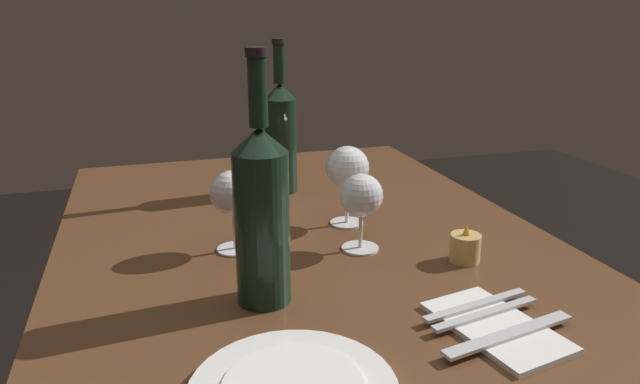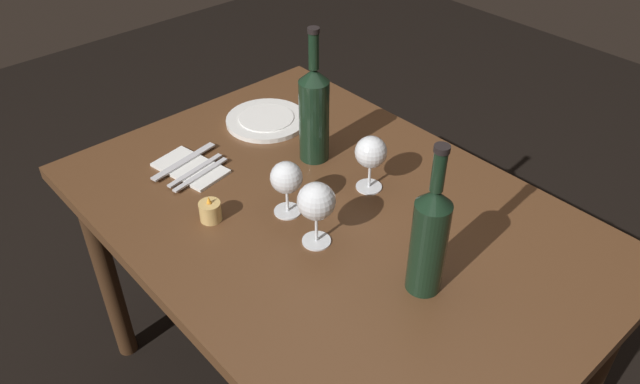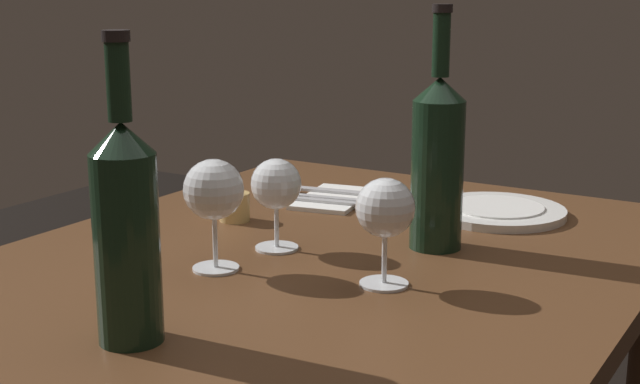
{
  "view_description": "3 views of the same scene",
  "coord_description": "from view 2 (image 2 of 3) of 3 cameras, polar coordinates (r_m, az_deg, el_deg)",
  "views": [
    {
      "loc": [
        0.95,
        -0.27,
        1.16
      ],
      "look_at": [
        0.06,
        0.01,
        0.85
      ],
      "focal_mm": 32.33,
      "sensor_mm": 36.0,
      "label": 1
    },
    {
      "loc": [
        -0.83,
        0.78,
        1.68
      ],
      "look_at": [
        0.03,
        0.01,
        0.79
      ],
      "focal_mm": 34.62,
      "sensor_mm": 36.0,
      "label": 2
    },
    {
      "loc": [
        -0.99,
        -0.64,
        1.14
      ],
      "look_at": [
        -0.02,
        -0.06,
        0.87
      ],
      "focal_mm": 49.6,
      "sensor_mm": 36.0,
      "label": 3
    }
  ],
  "objects": [
    {
      "name": "dining_table",
      "position": [
        1.54,
        1.02,
        -4.42
      ],
      "size": [
        1.3,
        0.9,
        0.74
      ],
      "color": "#56351E",
      "rests_on": "ground"
    },
    {
      "name": "wine_bottle_second",
      "position": [
        1.59,
        -0.55,
        7.38
      ],
      "size": [
        0.08,
        0.08,
        0.36
      ],
      "color": "black",
      "rests_on": "dining_table"
    },
    {
      "name": "wine_glass_right",
      "position": [
        1.42,
        -3.13,
        1.24
      ],
      "size": [
        0.08,
        0.08,
        0.14
      ],
      "color": "white",
      "rests_on": "dining_table"
    },
    {
      "name": "folded_napkin",
      "position": [
        1.65,
        -11.88,
        2.17
      ],
      "size": [
        0.21,
        0.14,
        0.01
      ],
      "color": "white",
      "rests_on": "dining_table"
    },
    {
      "name": "table_knife",
      "position": [
        1.67,
        -12.46,
        2.8
      ],
      "size": [
        0.06,
        0.21,
        0.0
      ],
      "color": "silver",
      "rests_on": "folded_napkin"
    },
    {
      "name": "votive_candle",
      "position": [
        1.46,
        -10.1,
        -1.8
      ],
      "size": [
        0.05,
        0.05,
        0.07
      ],
      "color": "#DBB266",
      "rests_on": "dining_table"
    },
    {
      "name": "wine_bottle",
      "position": [
        1.22,
        10.06,
        -4.18
      ],
      "size": [
        0.07,
        0.07,
        0.35
      ],
      "color": "black",
      "rests_on": "dining_table"
    },
    {
      "name": "wine_glass_left",
      "position": [
        1.5,
        4.72,
        3.58
      ],
      "size": [
        0.08,
        0.08,
        0.15
      ],
      "color": "white",
      "rests_on": "dining_table"
    },
    {
      "name": "fork_inner",
      "position": [
        1.63,
        -11.44,
        1.99
      ],
      "size": [
        0.05,
        0.18,
        0.0
      ],
      "color": "silver",
      "rests_on": "folded_napkin"
    },
    {
      "name": "wine_glass_centre",
      "position": [
        1.32,
        -0.35,
        -0.98
      ],
      "size": [
        0.08,
        0.08,
        0.16
      ],
      "color": "white",
      "rests_on": "dining_table"
    },
    {
      "name": "fork_outer",
      "position": [
        1.61,
        -10.97,
        1.6
      ],
      "size": [
        0.05,
        0.18,
        0.0
      ],
      "color": "silver",
      "rests_on": "folded_napkin"
    },
    {
      "name": "dinner_plate",
      "position": [
        1.82,
        -4.97,
        6.66
      ],
      "size": [
        0.24,
        0.24,
        0.02
      ],
      "color": "white",
      "rests_on": "dining_table"
    }
  ]
}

